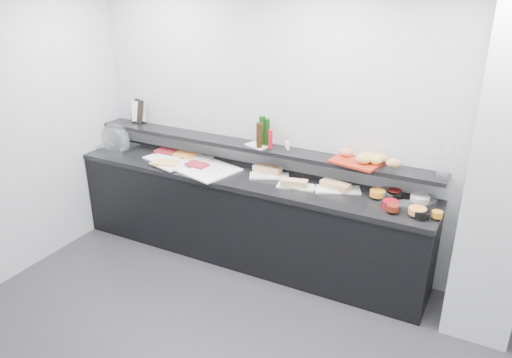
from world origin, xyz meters
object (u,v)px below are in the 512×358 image
at_px(condiment_tray, 257,146).
at_px(carafe, 444,162).
at_px(cloche_base, 117,147).
at_px(bread_tray, 356,162).
at_px(framed_print, 137,111).
at_px(sandwich_plate_mid, 296,186).

relative_size(condiment_tray, carafe, 0.74).
height_order(cloche_base, bread_tray, bread_tray).
bearing_deg(carafe, cloche_base, -177.98).
distance_m(framed_print, carafe, 3.24).
height_order(framed_print, bread_tray, framed_print).
relative_size(cloche_base, framed_print, 1.65).
bearing_deg(bread_tray, cloche_base, -165.35).
bearing_deg(carafe, framed_print, 177.84).
relative_size(cloche_base, carafe, 1.43).
distance_m(sandwich_plate_mid, bread_tray, 0.58).
bearing_deg(framed_print, carafe, 21.12).
xyz_separation_m(sandwich_plate_mid, bread_tray, (0.48, 0.20, 0.25)).
bearing_deg(cloche_base, bread_tray, 5.71).
bearing_deg(framed_print, cloche_base, -93.62).
bearing_deg(cloche_base, condiment_tray, 7.42).
bearing_deg(framed_print, bread_tray, 21.16).
bearing_deg(bread_tray, sandwich_plate_mid, -145.78).
bearing_deg(cloche_base, carafe, 4.54).
distance_m(sandwich_plate_mid, carafe, 1.28).
distance_m(cloche_base, carafe, 3.39).
height_order(sandwich_plate_mid, carafe, carafe).
distance_m(sandwich_plate_mid, framed_print, 2.10).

